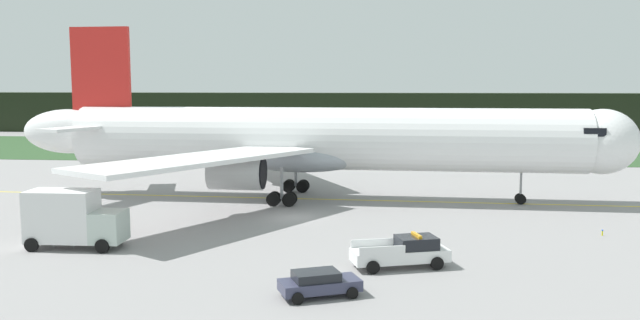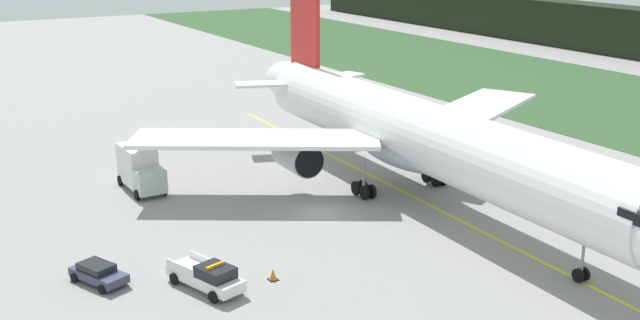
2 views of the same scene
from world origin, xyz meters
name	(u,v)px [view 2 (image 2 of 2)]	position (x,y,z in m)	size (l,w,h in m)	color
ground	(322,212)	(0.00, 0.00, 0.00)	(320.00, 320.00, 0.00)	gray
taxiway_centerline_main	(422,201)	(1.82, 8.55, 0.00)	(73.68, 0.30, 0.01)	yellow
airliner	(420,136)	(1.18, 8.57, 5.45)	(56.62, 43.95, 15.89)	white
ops_pickup_truck	(208,276)	(8.51, -13.18, 0.90)	(5.92, 3.54, 1.94)	white
catering_truck	(140,168)	(-12.73, -10.86, 1.94)	(6.25, 2.82, 3.93)	#B4C3BB
staff_car	(98,273)	(4.17, -18.90, 0.70)	(4.36, 3.18, 1.30)	#34364F
apron_cone	(273,274)	(9.32, -9.03, 0.38)	(0.62, 0.62, 0.78)	black
taxiway_edge_light_west	(176,148)	(-23.49, -3.87, 0.20)	(0.12, 0.12, 0.37)	yellow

